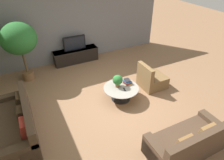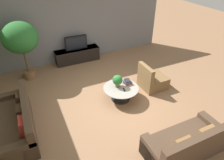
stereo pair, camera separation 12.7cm
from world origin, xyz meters
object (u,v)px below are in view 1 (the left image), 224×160
Objects in this scene: television at (75,43)px; couch_by_wall at (18,124)px; coffee_table at (121,91)px; couch_near_entry at (188,142)px; potted_plant_tabletop at (118,80)px; armchair_wicker at (151,80)px; media_console at (76,55)px; potted_palm_tall at (19,40)px.

television is 0.40× the size of couch_by_wall.
couch_near_entry is at bearing -79.97° from coffee_table.
armchair_wicker is at bearing 1.20° from potted_plant_tabletop.
media_console is at bearing 90.00° from television.
potted_plant_tabletop is (2.34, -2.38, -0.84)m from potted_palm_tall.
potted_palm_tall reaches higher than armchair_wicker.
couch_by_wall is 1.16× the size of couch_near_entry.
couch_near_entry is 2.62m from armchair_wicker.
potted_plant_tabletop is at bearing 93.07° from couch_by_wall.
potted_palm_tall is at bearing -165.70° from television.
armchair_wicker is (0.81, 2.49, -0.01)m from couch_near_entry.
couch_by_wall is 4.09m from couch_near_entry.
potted_plant_tabletop is (2.88, 0.15, 0.36)m from couch_by_wall.
coffee_table is at bearing -81.07° from media_console.
media_console is at bearing 97.92° from potted_plant_tabletop.
couch_near_entry reaches higher than coffee_table.
potted_plant_tabletop is at bearing -82.08° from television.
coffee_table is 0.57× the size of couch_near_entry.
couch_near_entry is 2.17× the size of armchair_wicker.
armchair_wicker is (1.69, -2.84, -0.54)m from television.
couch_by_wall is 2.85m from potted_palm_tall.
couch_near_entry is at bearing 162.04° from armchair_wicker.
television reaches higher than couch_near_entry.
armchair_wicker is at bearing -32.91° from potted_palm_tall.
armchair_wicker is at bearing 6.05° from coffee_table.
couch_near_entry reaches higher than potted_plant_tabletop.
couch_near_entry is 4.74× the size of potted_plant_tabletop.
potted_palm_tall reaches higher than potted_plant_tabletop.
potted_palm_tall reaches higher than coffee_table.
armchair_wicker reaches higher than couch_by_wall.
television is 2.22× the size of potted_plant_tabletop.
coffee_table is at bearing -81.07° from television.
television reaches higher than coffee_table.
potted_palm_tall reaches higher than couch_near_entry.
couch_near_entry is 2.54m from potted_plant_tabletop.
couch_by_wall reaches higher than potted_plant_tabletop.
media_console is 0.88× the size of potted_palm_tall.
armchair_wicker is (1.23, 0.13, -0.02)m from coffee_table.
potted_plant_tabletop is at bearing 91.20° from armchair_wicker.
potted_palm_tall is (0.55, 2.53, 1.20)m from couch_by_wall.
coffee_table is 1.24× the size of armchair_wicker.
armchair_wicker is 0.42× the size of potted_palm_tall.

